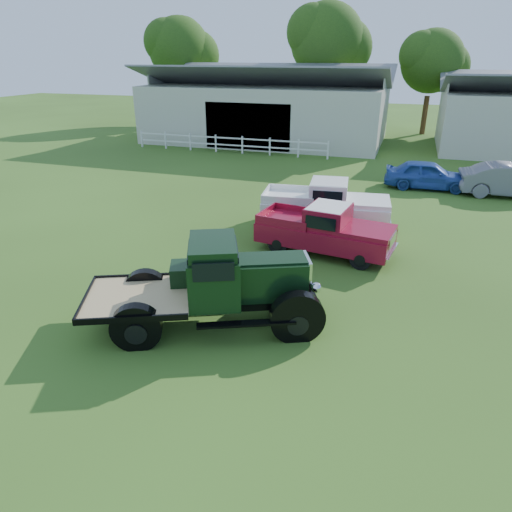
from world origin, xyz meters
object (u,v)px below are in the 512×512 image
(white_pickup, at_px, (325,205))
(misc_car_grey, at_px, (512,181))
(vintage_flatbed, at_px, (210,284))
(misc_car_blue, at_px, (428,175))
(red_pickup, at_px, (325,229))

(white_pickup, distance_m, misc_car_grey, 10.59)
(vintage_flatbed, height_order, misc_car_grey, vintage_flatbed)
(vintage_flatbed, xyz_separation_m, misc_car_blue, (5.42, 15.45, -0.43))
(misc_car_grey, bearing_deg, white_pickup, 129.27)
(misc_car_blue, distance_m, misc_car_grey, 3.84)
(red_pickup, distance_m, white_pickup, 2.57)
(vintage_flatbed, distance_m, white_pickup, 8.16)
(vintage_flatbed, xyz_separation_m, red_pickup, (1.91, 5.49, -0.28))
(misc_car_blue, relative_size, misc_car_grey, 0.89)
(vintage_flatbed, distance_m, red_pickup, 5.82)
(white_pickup, height_order, misc_car_grey, white_pickup)
(white_pickup, height_order, misc_car_blue, white_pickup)
(red_pickup, bearing_deg, vintage_flatbed, -100.83)
(misc_car_grey, bearing_deg, misc_car_blue, 82.73)
(red_pickup, relative_size, misc_car_grey, 1.01)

